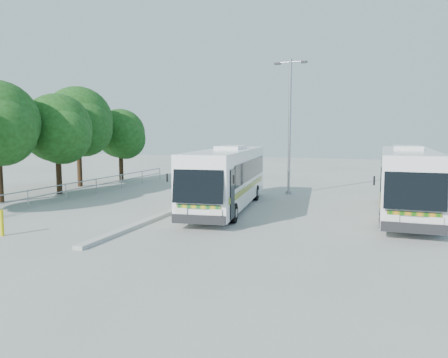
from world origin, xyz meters
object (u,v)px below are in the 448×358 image
at_px(tree_far_d, 79,121).
at_px(coach_main, 227,177).
at_px(coach_adjacent, 407,180).
at_px(tree_far_e, 121,134).
at_px(tree_far_c, 58,128).
at_px(bollard, 2,223).
at_px(lamppost, 290,120).

height_order(tree_far_d, coach_main, tree_far_d).
bearing_deg(coach_adjacent, tree_far_e, 158.85).
height_order(tree_far_c, coach_adjacent, tree_far_c).
height_order(tree_far_c, bollard, tree_far_c).
distance_m(coach_main, coach_adjacent, 8.87).
height_order(tree_far_c, tree_far_d, tree_far_d).
relative_size(tree_far_e, coach_main, 0.52).
bearing_deg(coach_adjacent, lamppost, 143.13).
xyz_separation_m(tree_far_d, bollard, (6.90, -13.98, -4.30)).
height_order(coach_main, lamppost, lamppost).
bearing_deg(tree_far_e, tree_far_d, -98.63).
height_order(coach_main, coach_adjacent, coach_adjacent).
xyz_separation_m(tree_far_e, bollard, (6.22, -18.48, -3.37)).
bearing_deg(bollard, coach_adjacent, 32.92).
distance_m(coach_adjacent, bollard, 18.09).
xyz_separation_m(tree_far_c, tree_far_d, (-1.19, 3.70, 0.56)).
xyz_separation_m(tree_far_d, tree_far_e, (0.68, 4.50, -0.93)).
xyz_separation_m(tree_far_d, coach_main, (13.26, -5.37, -3.11)).
height_order(tree_far_e, coach_main, tree_far_e).
distance_m(tree_far_d, coach_main, 14.64).
bearing_deg(coach_adjacent, coach_main, -171.33).
bearing_deg(bollard, lamppost, 60.77).
relative_size(tree_far_d, coach_adjacent, 0.64).
distance_m(lamppost, bollard, 17.75).
relative_size(tree_far_e, lamppost, 0.69).
distance_m(tree_far_c, coach_adjacent, 21.02).
bearing_deg(coach_main, coach_adjacent, 1.46).
xyz_separation_m(coach_main, bollard, (-6.36, -8.62, -1.19)).
bearing_deg(lamppost, coach_main, -102.75).
height_order(tree_far_d, lamppost, lamppost).
bearing_deg(bollard, tree_far_c, 119.03).
height_order(tree_far_d, coach_adjacent, tree_far_d).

